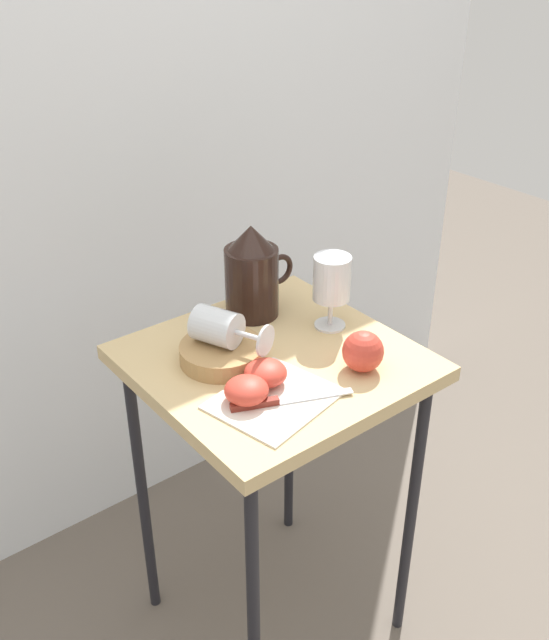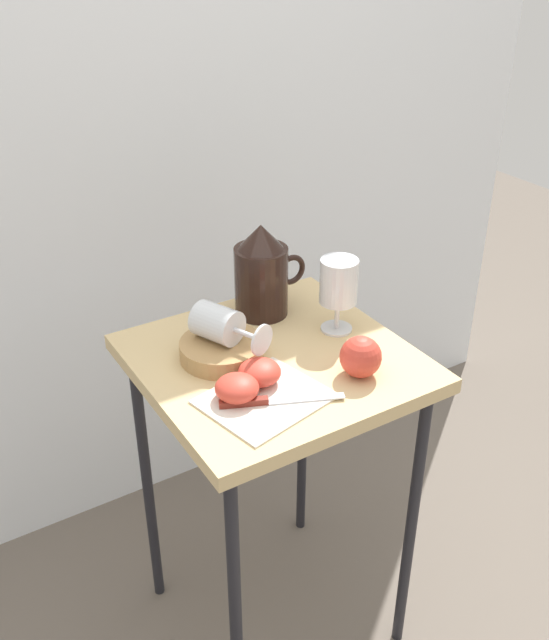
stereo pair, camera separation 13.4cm
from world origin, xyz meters
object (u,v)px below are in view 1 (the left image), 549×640
at_px(apple_whole, 363,351).
at_px(knife, 274,402).
at_px(apple_half_right, 266,373).
at_px(wine_glass_upright, 332,282).
at_px(apple_half_left, 246,390).
at_px(pitcher, 252,279).
at_px(basket_tray, 222,353).
at_px(wine_glass_tipped_near, 219,327).
at_px(table, 274,391).

relative_size(apple_whole, knife, 0.37).
xyz_separation_m(apple_half_right, apple_whole, (0.17, -0.07, 0.01)).
xyz_separation_m(wine_glass_upright, apple_half_left, (-0.29, -0.11, -0.08)).
bearing_deg(apple_half_left, pitcher, 51.35).
xyz_separation_m(basket_tray, apple_half_left, (-0.04, -0.13, 0.01)).
xyz_separation_m(pitcher, wine_glass_tipped_near, (-0.15, -0.10, -0.01)).
relative_size(apple_half_right, knife, 0.37).
distance_m(pitcher, wine_glass_upright, 0.17).
height_order(wine_glass_upright, wine_glass_tipped_near, wine_glass_upright).
bearing_deg(basket_tray, table, -29.25).
height_order(wine_glass_upright, knife, wine_glass_upright).
bearing_deg(table, apple_whole, -53.42).
relative_size(table, basket_tray, 4.63).
bearing_deg(apple_half_left, apple_half_right, 20.33).
bearing_deg(knife, wine_glass_upright, 28.97).
xyz_separation_m(basket_tray, apple_half_right, (0.02, -0.11, 0.01)).
bearing_deg(apple_whole, apple_half_left, 167.83).
distance_m(basket_tray, pitcher, 0.20).
height_order(pitcher, apple_half_right, pitcher).
height_order(table, wine_glass_tipped_near, wine_glass_tipped_near).
height_order(apple_half_left, apple_half_right, same).
height_order(table, basket_tray, basket_tray).
distance_m(basket_tray, knife, 0.17).
distance_m(table, knife, 0.18).
bearing_deg(wine_glass_tipped_near, basket_tray, -99.41).
height_order(pitcher, knife, pitcher).
bearing_deg(apple_half_right, knife, -114.76).
height_order(basket_tray, apple_half_left, apple_half_left).
height_order(basket_tray, knife, basket_tray).
bearing_deg(table, apple_half_left, -146.41).
xyz_separation_m(table, apple_whole, (0.10, -0.14, 0.12)).
height_order(pitcher, apple_half_left, pitcher).
bearing_deg(table, apple_half_right, -137.87).
height_order(table, wine_glass_upright, wine_glass_upright).
distance_m(apple_half_right, apple_whole, 0.19).
relative_size(apple_half_right, apple_whole, 1.00).
bearing_deg(pitcher, wine_glass_tipped_near, -146.09).
height_order(basket_tray, wine_glass_tipped_near, wine_glass_tipped_near).
bearing_deg(apple_half_left, wine_glass_upright, 20.02).
bearing_deg(wine_glass_upright, apple_half_left, -159.98).
height_order(apple_whole, knife, apple_whole).
distance_m(pitcher, apple_whole, 0.30).
height_order(wine_glass_upright, apple_half_right, wine_glass_upright).
relative_size(basket_tray, apple_half_right, 2.06).
bearing_deg(basket_tray, knife, -93.48).
bearing_deg(wine_glass_tipped_near, pitcher, 33.91).
bearing_deg(basket_tray, pitcher, 35.55).
bearing_deg(pitcher, knife, -120.33).
bearing_deg(basket_tray, wine_glass_tipped_near, 80.59).
xyz_separation_m(pitcher, apple_half_right, (-0.14, -0.22, -0.06)).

